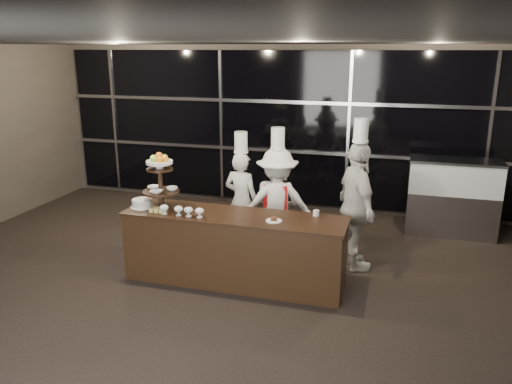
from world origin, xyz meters
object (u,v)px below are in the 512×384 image
(chef_a, at_px, (241,199))
(chef_c, at_px, (277,203))
(chef_b, at_px, (277,203))
(layer_cake, at_px, (142,203))
(chef_d, at_px, (357,206))
(display_case, at_px, (453,193))
(buffet_counter, at_px, (234,248))
(display_stand, at_px, (160,177))

(chef_a, relative_size, chef_c, 0.94)
(chef_b, xyz_separation_m, chef_c, (0.02, -0.09, 0.03))
(layer_cake, distance_m, chef_d, 2.85)
(display_case, height_order, chef_b, chef_b)
(buffet_counter, xyz_separation_m, display_stand, (-1.00, -0.00, 0.87))
(display_case, relative_size, chef_b, 0.78)
(chef_b, xyz_separation_m, chef_d, (1.15, -0.22, 0.13))
(buffet_counter, height_order, chef_b, chef_b)
(buffet_counter, xyz_separation_m, display_case, (2.81, 2.66, 0.22))
(display_stand, xyz_separation_m, chef_b, (1.29, 1.09, -0.57))
(display_stand, bearing_deg, layer_cake, -169.08)
(layer_cake, relative_size, chef_c, 0.16)
(display_case, distance_m, chef_d, 2.27)
(buffet_counter, bearing_deg, display_case, 43.44)
(buffet_counter, xyz_separation_m, layer_cake, (-1.26, -0.05, 0.51))
(layer_cake, distance_m, chef_b, 1.93)
(buffet_counter, bearing_deg, chef_d, 31.00)
(buffet_counter, relative_size, layer_cake, 9.47)
(chef_b, bearing_deg, buffet_counter, -104.89)
(chef_c, xyz_separation_m, chef_d, (1.13, -0.13, 0.10))
(chef_d, bearing_deg, chef_b, 169.15)
(layer_cake, height_order, display_case, display_case)
(chef_b, relative_size, chef_d, 0.87)
(buffet_counter, distance_m, chef_c, 1.10)
(display_stand, xyz_separation_m, chef_c, (1.31, 1.00, -0.53))
(buffet_counter, bearing_deg, layer_cake, -177.73)
(chef_b, bearing_deg, display_stand, -139.88)
(display_stand, distance_m, chef_c, 1.73)
(chef_a, bearing_deg, display_stand, -122.53)
(layer_cake, bearing_deg, display_stand, 10.92)
(buffet_counter, relative_size, chef_a, 1.60)
(chef_c, bearing_deg, chef_d, -6.75)
(chef_c, bearing_deg, display_stand, -142.66)
(buffet_counter, bearing_deg, display_stand, -179.99)
(display_stand, distance_m, layer_cake, 0.45)
(layer_cake, bearing_deg, display_case, 33.68)
(buffet_counter, height_order, display_case, display_case)
(chef_a, height_order, chef_c, chef_c)
(chef_a, bearing_deg, layer_cake, -129.63)
(chef_b, distance_m, chef_c, 0.10)
(buffet_counter, bearing_deg, chef_a, 103.45)
(display_stand, bearing_deg, display_case, 34.94)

